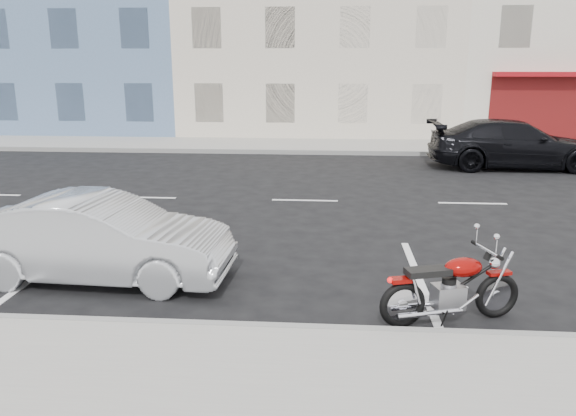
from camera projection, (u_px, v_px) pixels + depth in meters
The scene contains 8 objects.
ground at pixel (388, 202), 13.50m from camera, with size 120.00×120.00×0.00m, color black.
sidewalk_far at pixel (239, 145), 22.23m from camera, with size 80.00×3.40×0.15m, color gray.
curb_near at pixel (43, 322), 7.08m from camera, with size 80.00×0.12×0.16m, color gray.
curb_far at pixel (232, 151), 20.59m from camera, with size 80.00×0.12×0.16m, color gray.
bldg_cream at pixel (320, 10), 27.92m from camera, with size 12.00×12.00×11.50m, color beige.
motorcycle at pixel (499, 286), 7.30m from camera, with size 1.88×0.82×0.97m.
sedan_silver at pixel (100, 239), 8.53m from camera, with size 1.39×4.00×1.32m, color #ACAFB4.
car_far at pixel (513, 144), 17.64m from camera, with size 2.13×5.23×1.52m, color black.
Camera 1 is at (-1.43, -13.24, 3.27)m, focal length 35.00 mm.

